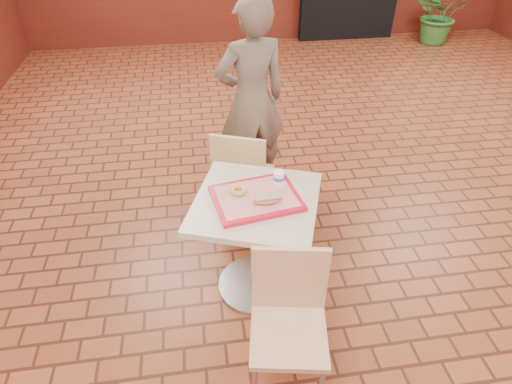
{
  "coord_description": "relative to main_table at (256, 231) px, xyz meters",
  "views": [
    {
      "loc": [
        -1.41,
        -2.32,
        2.31
      ],
      "look_at": [
        -1.12,
        -0.36,
        0.82
      ],
      "focal_mm": 30.0,
      "sensor_mm": 36.0,
      "label": 1
    }
  ],
  "objects": [
    {
      "name": "room_shell",
      "position": [
        1.12,
        0.36,
        0.99
      ],
      "size": [
        8.01,
        10.01,
        3.01
      ],
      "color": "brown",
      "rests_on": "ground"
    },
    {
      "name": "customer",
      "position": [
        0.15,
        1.23,
        0.31
      ],
      "size": [
        0.67,
        0.52,
        1.64
      ],
      "primitive_type": "imported",
      "rotation": [
        0.0,
        0.0,
        3.38
      ],
      "color": "#6B5D53",
      "rests_on": "ground"
    },
    {
      "name": "chair_main_front",
      "position": [
        0.08,
        -0.62,
        -0.04
      ],
      "size": [
        0.46,
        0.46,
        0.85
      ],
      "rotation": [
        0.0,
        0.0,
        -0.18
      ],
      "color": "tan",
      "rests_on": "ground"
    },
    {
      "name": "potted_plant",
      "position": [
        3.72,
        4.76,
        -0.05
      ],
      "size": [
        0.95,
        0.87,
        0.92
      ],
      "primitive_type": "imported",
      "rotation": [
        0.0,
        0.0,
        0.2
      ],
      "color": "#2F6B2B",
      "rests_on": "ground"
    },
    {
      "name": "wainscot_band",
      "position": [
        1.12,
        0.36,
        -0.01
      ],
      "size": [
        8.0,
        10.0,
        1.0
      ],
      "color": "#541910",
      "rests_on": "ground"
    },
    {
      "name": "main_table",
      "position": [
        0.0,
        0.0,
        0.0
      ],
      "size": [
        0.72,
        0.72,
        0.76
      ],
      "rotation": [
        0.0,
        0.0,
        -0.35
      ],
      "color": "beige",
      "rests_on": "ground"
    },
    {
      "name": "ring_donut",
      "position": [
        -0.1,
        0.05,
        0.29
      ],
      "size": [
        0.13,
        0.13,
        0.03
      ],
      "primitive_type": "torus",
      "rotation": [
        0.0,
        0.0,
        0.34
      ],
      "color": "gold",
      "rests_on": "serving_tray"
    },
    {
      "name": "long_john_donut",
      "position": [
        0.05,
        -0.07,
        0.3
      ],
      "size": [
        0.17,
        0.09,
        0.05
      ],
      "rotation": [
        0.0,
        0.0,
        0.05
      ],
      "color": "#BC6537",
      "rests_on": "serving_tray"
    },
    {
      "name": "chair_main_back",
      "position": [
        -0.0,
        0.67,
        -0.03
      ],
      "size": [
        0.51,
        0.51,
        0.86
      ],
      "rotation": [
        0.0,
        0.0,
        2.77
      ],
      "color": "#DDBF84",
      "rests_on": "ground"
    },
    {
      "name": "paper_cup",
      "position": [
        0.15,
        0.1,
        0.32
      ],
      "size": [
        0.07,
        0.07,
        0.09
      ],
      "rotation": [
        0.0,
        0.0,
        0.21
      ],
      "color": "white",
      "rests_on": "serving_tray"
    },
    {
      "name": "serving_tray",
      "position": [
        0.0,
        0.0,
        0.26
      ],
      "size": [
        0.49,
        0.38,
        0.03
      ],
      "rotation": [
        0.0,
        0.0,
        0.16
      ],
      "color": "red",
      "rests_on": "main_table"
    }
  ]
}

